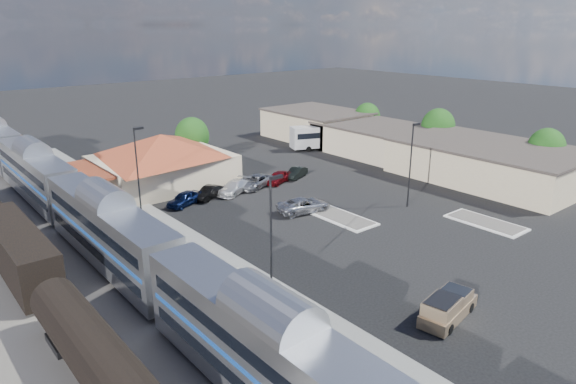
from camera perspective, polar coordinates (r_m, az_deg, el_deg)
ground at (r=48.06m, az=4.22°, el=-4.68°), size 280.00×280.00×0.00m
railbed at (r=45.07m, az=-23.47°, el=-7.75°), size 16.00×100.00×0.12m
platform at (r=46.17m, az=-12.02°, el=-5.92°), size 5.50×92.00×0.18m
passenger_train at (r=42.87m, az=-19.29°, el=-4.45°), size 3.00×104.00×5.55m
freight_cars at (r=44.42m, az=-27.73°, el=-6.11°), size 2.80×46.00×4.00m
station_depot at (r=63.66m, az=-13.87°, el=3.53°), size 18.35×12.24×6.20m
buildings_east at (r=76.50m, az=12.21°, el=5.38°), size 14.40×51.40×4.80m
traffic_island_south at (r=51.96m, az=5.91°, el=-2.82°), size 3.30×7.50×0.21m
traffic_island_north at (r=54.00m, az=21.11°, el=-3.17°), size 3.30×7.50×0.21m
lamp_plat_s at (r=35.23m, az=-1.79°, el=-3.96°), size 1.08×0.25×9.00m
lamp_plat_n at (r=53.53m, az=-16.36°, el=3.05°), size 1.08×0.25×9.00m
lamp_lot at (r=55.05m, az=13.55°, el=3.68°), size 1.08×0.25×9.00m
tree_east_a at (r=72.03m, az=26.77°, el=4.39°), size 4.56×4.56×6.42m
tree_east_b at (r=79.55m, az=16.33°, el=6.98°), size 4.94×4.94×6.96m
tree_east_c at (r=88.13m, az=8.78°, el=8.21°), size 4.41×4.41×6.21m
tree_depot at (r=72.01m, az=-10.61°, el=6.13°), size 4.71×4.71×6.63m
pickup_truck at (r=36.27m, az=17.41°, el=-12.04°), size 5.49×2.81×1.81m
suv at (r=53.12m, az=1.76°, el=-1.47°), size 6.07×3.80×1.56m
coach_bus at (r=80.83m, az=4.34°, el=6.31°), size 11.64×6.50×3.69m
person_a at (r=34.85m, az=-2.36°, el=-12.22°), size 0.49×0.65×1.61m
person_b at (r=48.24m, az=-14.35°, el=-3.87°), size 0.84×0.95×1.62m
parked_car_a at (r=56.32m, az=-11.42°, el=-0.72°), size 4.76×3.22×1.51m
parked_car_b at (r=58.05m, az=-8.79°, el=-0.06°), size 4.41×3.11×1.38m
parked_car_c at (r=59.39m, az=-6.00°, el=0.53°), size 5.54×4.06×1.49m
parked_car_d at (r=61.35m, az=-3.66°, el=1.18°), size 5.95×4.25×1.51m
parked_car_e at (r=62.97m, az=-1.14°, el=1.63°), size 4.59×3.10×1.45m
parked_car_f at (r=65.15m, az=0.90°, el=2.15°), size 4.30×2.86×1.34m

